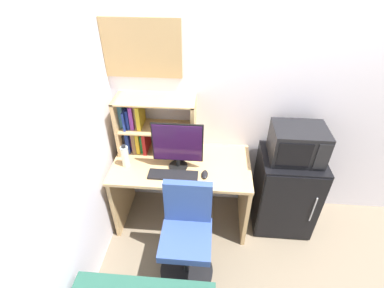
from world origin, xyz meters
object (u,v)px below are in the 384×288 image
(computer_mouse, at_px, (205,174))
(wall_corkboard, at_px, (142,49))
(keyboard, at_px, (173,175))
(hutch_bookshelf, at_px, (145,125))
(desk_chair, at_px, (187,238))
(monitor, at_px, (178,145))
(water_bottle, at_px, (125,156))
(mini_fridge, at_px, (285,191))
(microwave, at_px, (298,144))

(computer_mouse, distance_m, wall_corkboard, 1.19)
(keyboard, distance_m, computer_mouse, 0.28)
(hutch_bookshelf, height_order, computer_mouse, hutch_bookshelf)
(desk_chair, distance_m, wall_corkboard, 1.62)
(hutch_bookshelf, height_order, monitor, hutch_bookshelf)
(computer_mouse, relative_size, desk_chair, 0.12)
(monitor, height_order, keyboard, monitor)
(water_bottle, height_order, mini_fridge, water_bottle)
(keyboard, bearing_deg, wall_corkboard, 120.59)
(keyboard, bearing_deg, mini_fridge, 12.42)
(monitor, height_order, computer_mouse, monitor)
(microwave, bearing_deg, computer_mouse, -165.08)
(computer_mouse, xyz_separation_m, water_bottle, (-0.72, 0.08, 0.09))
(keyboard, xyz_separation_m, mini_fridge, (1.07, 0.23, -0.34))
(hutch_bookshelf, relative_size, computer_mouse, 6.57)
(hutch_bookshelf, bearing_deg, computer_mouse, -30.97)
(microwave, height_order, wall_corkboard, wall_corkboard)
(mini_fridge, bearing_deg, water_bottle, -175.23)
(water_bottle, xyz_separation_m, microwave, (1.51, 0.13, 0.14))
(monitor, xyz_separation_m, wall_corkboard, (-0.32, 0.37, 0.70))
(water_bottle, relative_size, microwave, 0.50)
(keyboard, relative_size, computer_mouse, 3.97)
(mini_fridge, relative_size, wall_corkboard, 1.26)
(water_bottle, distance_m, microwave, 1.52)
(monitor, bearing_deg, wall_corkboard, 131.42)
(microwave, distance_m, desk_chair, 1.25)
(hutch_bookshelf, xyz_separation_m, computer_mouse, (0.58, -0.35, -0.26))
(monitor, bearing_deg, hutch_bookshelf, 143.64)
(monitor, xyz_separation_m, computer_mouse, (0.25, -0.10, -0.23))
(keyboard, height_order, microwave, microwave)
(hutch_bookshelf, distance_m, microwave, 1.38)
(desk_chair, height_order, wall_corkboard, wall_corkboard)
(computer_mouse, bearing_deg, wall_corkboard, 140.54)
(hutch_bookshelf, distance_m, mini_fridge, 1.51)
(hutch_bookshelf, xyz_separation_m, microwave, (1.37, -0.14, -0.03))
(monitor, height_order, microwave, monitor)
(water_bottle, bearing_deg, wall_corkboard, 68.76)
(monitor, relative_size, microwave, 1.00)
(monitor, distance_m, wall_corkboard, 0.86)
(hutch_bookshelf, relative_size, mini_fridge, 0.86)
(computer_mouse, bearing_deg, monitor, 157.45)
(monitor, relative_size, water_bottle, 2.02)
(water_bottle, bearing_deg, computer_mouse, -6.44)
(hutch_bookshelf, xyz_separation_m, wall_corkboard, (0.01, 0.12, 0.67))
(desk_chair, relative_size, wall_corkboard, 1.38)
(keyboard, height_order, water_bottle, water_bottle)
(computer_mouse, bearing_deg, mini_fridge, 14.71)
(monitor, height_order, wall_corkboard, wall_corkboard)
(computer_mouse, bearing_deg, hutch_bookshelf, 149.03)
(hutch_bookshelf, relative_size, microwave, 1.59)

